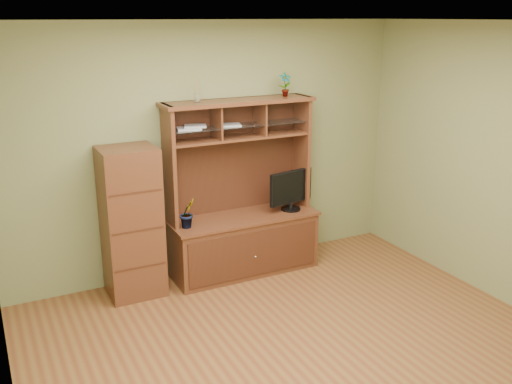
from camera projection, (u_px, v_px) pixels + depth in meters
room at (308, 201)px, 4.44m from camera, size 4.54×4.04×2.74m
media_hutch at (242, 226)px, 6.27m from camera, size 1.66×0.61×1.90m
monitor at (291, 190)px, 6.33m from camera, size 0.57×0.22×0.45m
orchid_plant at (188, 213)px, 5.83m from camera, size 0.21×0.19×0.31m
top_plant at (285, 85)px, 6.12m from camera, size 0.14×0.11×0.25m
reed_diffuser at (197, 92)px, 5.70m from camera, size 0.05×0.05×0.27m
magazines at (204, 127)px, 5.83m from camera, size 0.72×0.24×0.04m
side_cabinet at (131, 223)px, 5.67m from camera, size 0.55×0.50×1.53m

